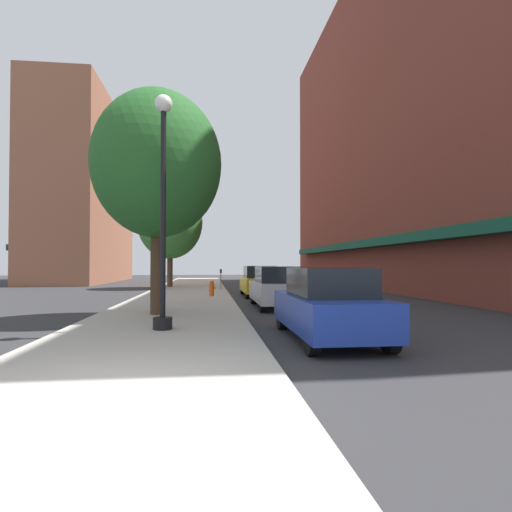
% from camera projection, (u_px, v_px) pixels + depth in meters
% --- Properties ---
extents(ground_plane, '(90.00, 90.00, 0.00)m').
position_uv_depth(ground_plane, '(257.00, 295.00, 23.35)').
color(ground_plane, '#2D2D30').
extents(sidewalk_slab, '(4.80, 50.00, 0.12)m').
position_uv_depth(sidewalk_slab, '(187.00, 293.00, 23.88)').
color(sidewalk_slab, '#A8A399').
rests_on(sidewalk_slab, ground).
extents(building_right_brick, '(6.80, 40.00, 23.98)m').
position_uv_depth(building_right_brick, '(405.00, 120.00, 28.83)').
color(building_right_brick, brown).
rests_on(building_right_brick, ground).
extents(building_far_background, '(6.80, 18.00, 17.56)m').
position_uv_depth(building_far_background, '(85.00, 194.00, 40.67)').
color(building_far_background, '#9E6047').
rests_on(building_far_background, ground).
extents(lamppost, '(0.48, 0.48, 5.90)m').
position_uv_depth(lamppost, '(163.00, 206.00, 10.25)').
color(lamppost, black).
rests_on(lamppost, sidewalk_slab).
extents(fire_hydrant, '(0.33, 0.26, 0.79)m').
position_uv_depth(fire_hydrant, '(212.00, 288.00, 20.96)').
color(fire_hydrant, '#E05614').
rests_on(fire_hydrant, sidewalk_slab).
extents(parking_meter_near, '(0.14, 0.09, 1.31)m').
position_uv_depth(parking_meter_near, '(221.00, 277.00, 26.55)').
color(parking_meter_near, slate).
rests_on(parking_meter_near, sidewalk_slab).
extents(tree_near, '(4.70, 4.70, 7.43)m').
position_uv_depth(tree_near, '(170.00, 222.00, 29.76)').
color(tree_near, '#4C3823').
rests_on(tree_near, sidewalk_slab).
extents(tree_mid, '(4.19, 4.19, 7.32)m').
position_uv_depth(tree_mid, '(157.00, 165.00, 13.36)').
color(tree_mid, '#422D1E').
rests_on(tree_mid, sidewalk_slab).
extents(car_blue, '(1.80, 4.30, 1.66)m').
position_uv_depth(car_blue, '(328.00, 305.00, 9.42)').
color(car_blue, black).
rests_on(car_blue, ground).
extents(car_silver, '(1.80, 4.30, 1.66)m').
position_uv_depth(car_silver, '(277.00, 287.00, 16.47)').
color(car_silver, black).
rests_on(car_silver, ground).
extents(car_yellow, '(1.80, 4.30, 1.66)m').
position_uv_depth(car_yellow, '(259.00, 281.00, 22.23)').
color(car_yellow, black).
rests_on(car_yellow, ground).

